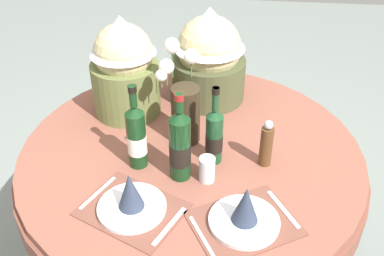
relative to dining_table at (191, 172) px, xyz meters
The scene contains 11 objects.
dining_table is the anchor object (origin of this frame).
place_setting_left 0.44m from the dining_table, 114.76° to the right, with size 0.42×0.38×0.16m.
place_setting_right 0.48m from the dining_table, 60.27° to the right, with size 0.42×0.39×0.16m.
flower_vase 0.31m from the dining_table, 116.77° to the left, with size 0.18×0.18×0.42m.
wine_bottle_left 0.27m from the dining_table, 32.46° to the right, with size 0.07×0.07×0.33m.
wine_bottle_right 0.35m from the dining_table, 149.11° to the right, with size 0.07×0.07×0.35m.
wine_bottle_rear 0.32m from the dining_table, 97.69° to the right, with size 0.08×0.08×0.36m.
tumbler_near_right 0.27m from the dining_table, 66.36° to the right, with size 0.06×0.06×0.10m, color silver.
pepper_mill 0.37m from the dining_table, 11.69° to the right, with size 0.05×0.05×0.20m.
gift_tub_back_left 0.55m from the dining_table, 141.18° to the left, with size 0.30×0.30×0.46m.
gift_tub_back_centre 0.55m from the dining_table, 84.86° to the left, with size 0.34×0.34×0.45m.
Camera 1 is at (0.16, -1.43, 1.91)m, focal length 41.77 mm.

